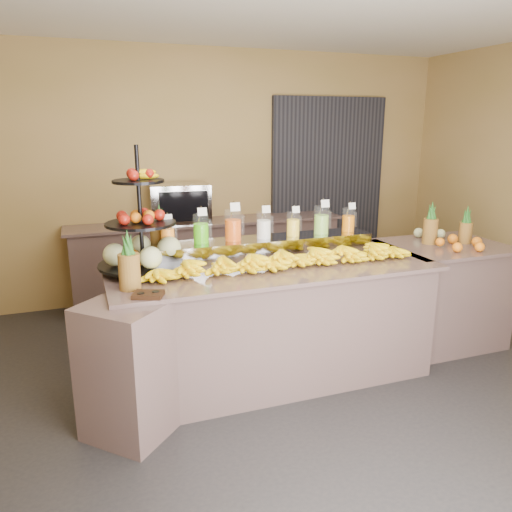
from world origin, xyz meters
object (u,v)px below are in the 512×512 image
fruit_stand (148,240)px  condiment_caddy (148,295)px  pitcher_tray (264,247)px  oven_warmer (180,203)px  right_fruit_pile (453,238)px  banana_heap (284,257)px

fruit_stand → condiment_caddy: bearing=-93.4°
pitcher_tray → condiment_caddy: pitcher_tray is taller
fruit_stand → oven_warmer: 1.86m
pitcher_tray → right_fruit_pile: (1.71, -0.24, -0.00)m
condiment_caddy → banana_heap: bearing=17.8°
banana_heap → fruit_stand: 1.02m
pitcher_tray → oven_warmer: (-0.35, 1.67, 0.14)m
banana_heap → oven_warmer: oven_warmer is taller
banana_heap → fruit_stand: fruit_stand is taller
oven_warmer → fruit_stand: bearing=-103.9°
pitcher_tray → oven_warmer: 1.71m
pitcher_tray → banana_heap: size_ratio=0.87×
oven_warmer → banana_heap: bearing=-74.5°
condiment_caddy → right_fruit_pile: right_fruit_pile is taller
fruit_stand → oven_warmer: (0.59, 1.76, -0.02)m
fruit_stand → pitcher_tray: bearing=11.2°
pitcher_tray → oven_warmer: size_ratio=2.91×
banana_heap → condiment_caddy: (-1.07, -0.34, -0.06)m
fruit_stand → condiment_caddy: 0.64m
condiment_caddy → right_fruit_pile: 2.78m
banana_heap → oven_warmer: 2.06m
condiment_caddy → oven_warmer: size_ratio=0.29×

